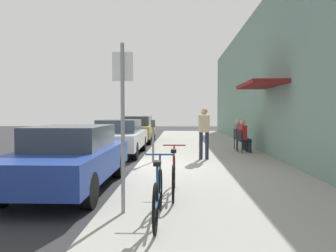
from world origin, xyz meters
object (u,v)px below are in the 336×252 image
Objects in this scene: parking_meter at (153,138)px; parked_car_1 at (119,137)px; seated_patron_0 at (244,135)px; pedestrian_standing at (204,129)px; parked_car_0 at (70,157)px; street_sign at (123,114)px; cafe_chair_1 at (238,138)px; cafe_chair_0 at (242,140)px; bicycle_1 at (174,176)px; bicycle_0 at (158,196)px; seated_patron_1 at (240,133)px; parked_car_2 at (137,129)px.

parked_car_1 is at bearing 120.83° from parking_meter.
pedestrian_standing is at bearing -131.57° from seated_patron_0.
seated_patron_0 reaches higher than parked_car_0.
cafe_chair_1 is at bearing 68.81° from street_sign.
pedestrian_standing is at bearing -130.83° from cafe_chair_0.
street_sign is at bearing -124.62° from bicycle_1.
bicycle_0 is 8.52m from seated_patron_0.
seated_patron_1 is 0.76× the size of pedestrian_standing.
bicycle_0 is 1.01× the size of pedestrian_standing.
parked_car_2 is at bearing 136.18° from seated_patron_1.
parked_car_1 is at bearing -90.00° from parked_car_2.
seated_patron_1 reaches higher than cafe_chair_0.
pedestrian_standing is at bearing -120.47° from cafe_chair_1.
bicycle_1 is (2.26, -6.64, -0.24)m from parked_car_1.
pedestrian_standing reaches higher than parked_car_2.
seated_patron_0 is at bearing 48.43° from pedestrian_standing.
parked_car_0 is 11.26m from parked_car_2.
parking_meter is 5.21m from street_sign.
bicycle_1 is at bearing -21.21° from parked_car_0.
cafe_chair_0 is at bearing -93.70° from seated_patron_1.
parked_car_2 is at bearing 100.85° from parking_meter.
seated_patron_0 is (2.62, 6.59, 0.34)m from bicycle_1.
bicycle_1 is 7.05m from cafe_chair_0.
parked_car_1 is 1.00× the size of parked_car_2.
bicycle_0 is at bearing -81.37° from parked_car_2.
cafe_chair_1 is (3.27, 3.41, -0.26)m from parking_meter.
parking_meter is at bearing 89.44° from street_sign.
seated_patron_1 is (2.61, 7.46, 0.34)m from bicycle_1.
cafe_chair_1 is (4.82, -4.69, -0.13)m from parked_car_2.
parking_meter reaches higher than cafe_chair_1.
cafe_chair_0 is at bearing -89.82° from cafe_chair_1.
street_sign is at bearing -113.71° from seated_patron_0.
parked_car_1 is 4.95m from seated_patron_1.
seated_patron_1 is (0.06, 0.89, 0.19)m from cafe_chair_0.
pedestrian_standing reaches higher than bicycle_1.
parked_car_1 is 3.33× the size of parking_meter.
bicycle_0 is at bearing -107.20° from cafe_chair_1.
parked_car_2 reaches higher than seated_patron_1.
parked_car_0 is at bearing 158.79° from bicycle_1.
cafe_chair_0 is 0.88m from cafe_chair_1.
cafe_chair_0 is (3.27, 2.52, -0.26)m from parking_meter.
street_sign reaches higher than cafe_chair_1.
cafe_chair_0 is (2.76, 8.02, 0.14)m from bicycle_0.
parked_car_0 is at bearing -129.96° from pedestrian_standing.
street_sign is 2.02× the size of seated_patron_0.
seated_patron_1 is at bearing 45.71° from parking_meter.
seated_patron_0 is at bearing -48.68° from parked_car_2.
seated_patron_1 is at bearing 72.46° from bicycle_0.
seated_patron_1 is 3.26m from pedestrian_standing.
parked_car_1 is at bearing 104.29° from bicycle_0.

